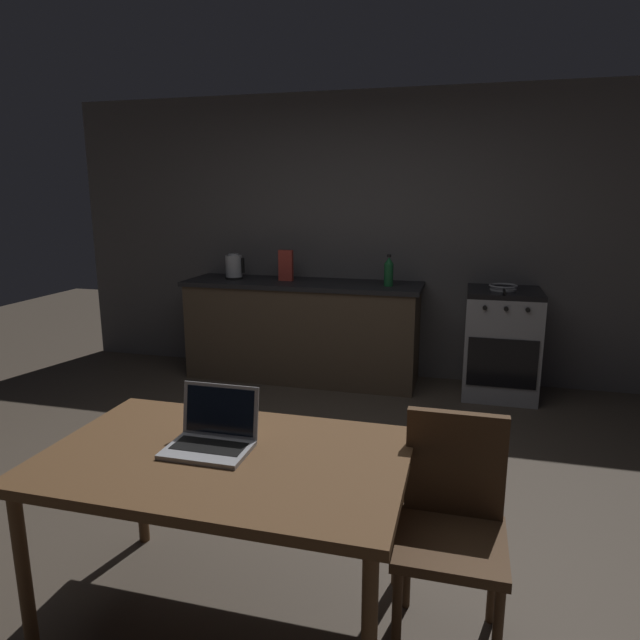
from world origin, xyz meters
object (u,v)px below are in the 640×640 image
(bottle, at_px, (389,271))
(cereal_box, at_px, (286,265))
(chair, at_px, (452,516))
(laptop, at_px, (212,437))
(frying_pan, at_px, (503,287))
(stove_oven, at_px, (501,343))
(dining_table, at_px, (225,469))
(electric_kettle, at_px, (234,267))

(bottle, relative_size, cereal_box, 0.97)
(chair, bearing_deg, bottle, 87.91)
(laptop, xyz_separation_m, frying_pan, (1.22, 2.95, 0.17))
(stove_oven, relative_size, cereal_box, 3.25)
(chair, bearing_deg, dining_table, 175.30)
(dining_table, xyz_separation_m, chair, (0.85, 0.15, -0.16))
(electric_kettle, bearing_deg, dining_table, -67.47)
(electric_kettle, bearing_deg, chair, -53.73)
(chair, distance_m, cereal_box, 3.35)
(stove_oven, distance_m, laptop, 3.24)
(electric_kettle, height_order, frying_pan, electric_kettle)
(chair, bearing_deg, electric_kettle, 111.24)
(laptop, bearing_deg, electric_kettle, 100.17)
(bottle, distance_m, frying_pan, 0.95)
(stove_oven, distance_m, electric_kettle, 2.49)
(bottle, bearing_deg, stove_oven, 2.82)
(stove_oven, bearing_deg, laptop, -112.45)
(chair, relative_size, electric_kettle, 3.70)
(bottle, height_order, cereal_box, cereal_box)
(stove_oven, bearing_deg, frying_pan, -119.91)
(electric_kettle, bearing_deg, cereal_box, 2.28)
(bottle, bearing_deg, frying_pan, 1.23)
(electric_kettle, xyz_separation_m, bottle, (1.46, -0.05, 0.02))
(laptop, distance_m, cereal_box, 3.09)
(bottle, bearing_deg, cereal_box, 175.80)
(dining_table, xyz_separation_m, bottle, (0.20, 2.97, 0.38))
(chair, height_order, electric_kettle, electric_kettle)
(electric_kettle, distance_m, frying_pan, 2.41)
(cereal_box, bearing_deg, electric_kettle, -177.72)
(electric_kettle, bearing_deg, stove_oven, -0.06)
(bottle, bearing_deg, chair, -77.06)
(chair, distance_m, electric_kettle, 3.59)
(stove_oven, distance_m, chair, 2.88)
(stove_oven, bearing_deg, chair, -96.31)
(chair, relative_size, frying_pan, 2.18)
(frying_pan, relative_size, cereal_box, 1.43)
(dining_table, xyz_separation_m, cereal_box, (-0.75, 3.04, 0.39))
(frying_pan, distance_m, cereal_box, 1.91)
(laptop, relative_size, electric_kettle, 1.35)
(electric_kettle, xyz_separation_m, frying_pan, (2.40, -0.03, -0.09))
(stove_oven, bearing_deg, electric_kettle, 179.94)
(dining_table, bearing_deg, cereal_box, 103.85)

